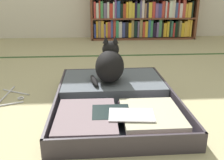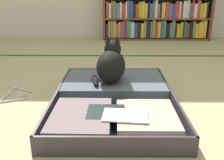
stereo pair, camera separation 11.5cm
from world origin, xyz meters
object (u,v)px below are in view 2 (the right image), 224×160
object	(u,v)px
black_cat	(111,65)
open_suitcase	(114,97)
clothes_hanger	(13,95)
bookshelf	(156,10)

from	to	relation	value
black_cat	open_suitcase	bearing A→B (deg)	-82.33
black_cat	clothes_hanger	distance (m)	0.66
bookshelf	open_suitcase	size ratio (longest dim) A/B	1.55
bookshelf	open_suitcase	world-z (taller)	bookshelf
open_suitcase	black_cat	size ratio (longest dim) A/B	3.25
bookshelf	black_cat	bearing A→B (deg)	-106.35
open_suitcase	clothes_hanger	size ratio (longest dim) A/B	2.34
bookshelf	clothes_hanger	world-z (taller)	bookshelf
bookshelf	open_suitcase	xyz separation A→B (m)	(-0.55, -2.10, -0.35)
black_cat	clothes_hanger	world-z (taller)	black_cat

